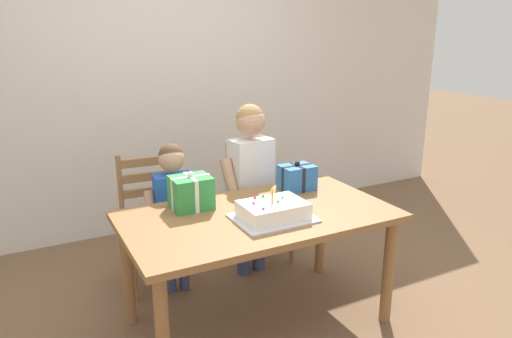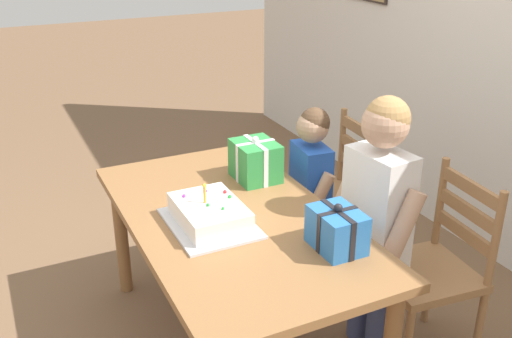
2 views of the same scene
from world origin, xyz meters
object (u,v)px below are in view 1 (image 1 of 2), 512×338
gift_box_beside_cake (191,192)px  child_older (251,173)px  birthday_cake (273,211)px  chair_left (153,219)px  dining_table (259,227)px  child_younger (174,204)px  chair_right (258,200)px  gift_box_red_large (297,177)px

gift_box_beside_cake → child_older: (0.57, 0.33, -0.05)m
birthday_cake → chair_left: bearing=115.4°
dining_table → child_older: (0.25, 0.60, 0.14)m
dining_table → gift_box_beside_cake: (-0.32, 0.27, 0.19)m
dining_table → birthday_cake: size_ratio=3.59×
chair_left → child_younger: child_younger is taller
gift_box_beside_cake → birthday_cake: bearing=-48.1°
chair_left → dining_table: bearing=-62.9°
birthday_cake → gift_box_beside_cake: bearing=131.9°
birthday_cake → chair_right: (0.39, 0.93, -0.31)m
child_older → child_younger: 0.59m
birthday_cake → child_younger: size_ratio=0.42×
dining_table → gift_box_red_large: gift_box_red_large is taller
chair_right → dining_table: bearing=-117.5°
gift_box_beside_cake → child_older: size_ratio=0.19×
gift_box_red_large → child_older: (-0.18, 0.33, -0.04)m
chair_right → child_younger: bearing=-164.0°
gift_box_red_large → chair_right: bearing=90.8°
child_younger → birthday_cake: bearing=-63.7°
gift_box_red_large → child_older: 0.38m
gift_box_red_large → gift_box_beside_cake: size_ratio=0.95×
dining_table → gift_box_red_large: 0.53m
chair_right → child_younger: (-0.75, -0.21, 0.17)m
gift_box_red_large → child_younger: 0.84m
gift_box_red_large → child_younger: bearing=156.2°
dining_table → child_younger: child_younger is taller
chair_left → child_younger: size_ratio=0.88×
birthday_cake → child_older: child_older is taller
gift_box_red_large → gift_box_beside_cake: bearing=179.8°
gift_box_red_large → chair_left: 1.06m
dining_table → gift_box_red_large: (0.43, 0.26, 0.17)m
chair_right → child_older: size_ratio=0.73×
child_younger → gift_box_red_large: bearing=-23.8°
birthday_cake → chair_right: chair_right is taller
child_older → gift_box_beside_cake: bearing=-150.0°
chair_left → child_younger: 0.29m
child_younger → dining_table: bearing=-61.3°
birthday_cake → chair_right: size_ratio=0.48×
gift_box_beside_cake → chair_left: gift_box_beside_cake is taller
birthday_cake → gift_box_beside_cake: size_ratio=1.83×
child_older → child_younger: bearing=180.0°
gift_box_beside_cake → chair_right: size_ratio=0.26×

